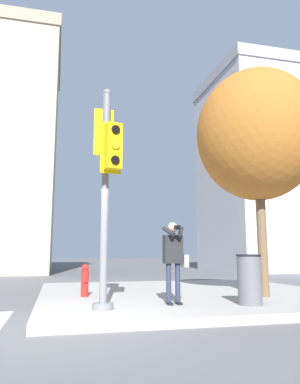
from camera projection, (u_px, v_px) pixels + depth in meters
The scene contains 8 objects.
ground_plane at pixel (60, 329), 6.18m from camera, with size 160.00×160.00×0.00m, color #5B5B5E.
sidewalk_corner at pixel (188, 295), 10.37m from camera, with size 8.00×8.00×0.18m.
traffic_signal_pole at pixel (106, 169), 7.54m from camera, with size 0.50×1.16×4.44m.
person_photographer at pixel (174, 255), 7.96m from camera, with size 0.58×0.54×1.71m.
street_tree at pixel (257, 135), 9.89m from camera, with size 3.18×3.18×5.90m.
fire_hydrant at pixel (85, 280), 9.22m from camera, with size 0.19×0.25×0.79m.
trash_bin at pixel (249, 279), 7.79m from camera, with size 0.52×0.52×1.03m.
building_right at pixel (280, 171), 27.76m from camera, with size 10.46×8.21×14.50m.
Camera 1 is at (-0.11, -6.63, 1.24)m, focal length 35.00 mm.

